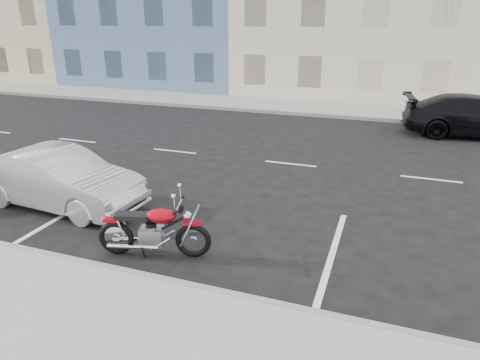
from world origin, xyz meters
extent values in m
plane|color=black|center=(0.00, 0.00, 0.00)|extent=(120.00, 120.00, 0.00)
cube|color=gray|center=(-5.00, 8.70, 0.07)|extent=(80.00, 3.40, 0.15)
cube|color=gray|center=(-5.00, -7.00, 0.08)|extent=(80.00, 0.12, 0.16)
cube|color=gray|center=(-5.00, 7.00, 0.08)|extent=(80.00, 0.12, 0.16)
torus|color=black|center=(-1.71, -5.76, 0.32)|extent=(0.68, 0.29, 0.67)
torus|color=black|center=(-3.11, -6.15, 0.32)|extent=(0.68, 0.29, 0.67)
cube|color=#95050E|center=(-1.71, -5.76, 0.67)|extent=(0.36, 0.22, 0.05)
cube|color=#95050E|center=(-3.15, -6.16, 0.69)|extent=(0.33, 0.24, 0.06)
cube|color=gray|center=(-2.45, -5.97, 0.38)|extent=(0.49, 0.40, 0.34)
ellipsoid|color=#95050E|center=(-2.26, -5.92, 0.80)|extent=(0.63, 0.48, 0.27)
cube|color=black|center=(-2.77, -6.06, 0.78)|extent=(0.67, 0.42, 0.09)
cylinder|color=silver|center=(-1.93, -5.83, 1.04)|extent=(0.22, 0.69, 0.04)
sphere|color=silver|center=(-1.79, -5.79, 0.83)|extent=(0.17, 0.17, 0.17)
cylinder|color=silver|center=(-2.74, -6.19, 0.22)|extent=(0.94, 0.33, 0.08)
cylinder|color=silver|center=(-2.81, -5.92, 0.22)|extent=(0.94, 0.33, 0.08)
cylinder|color=silver|center=(-1.76, -5.78, 0.62)|extent=(0.39, 0.15, 0.80)
cylinder|color=black|center=(-2.24, -5.91, 0.55)|extent=(0.79, 0.26, 0.50)
imported|color=#B4B7BD|center=(-6.38, -4.90, 0.68)|extent=(4.25, 1.75, 1.37)
imported|color=black|center=(3.77, 5.63, 0.77)|extent=(5.47, 2.68, 1.53)
camera|label=1|loc=(0.74, -12.26, 4.18)|focal=32.00mm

